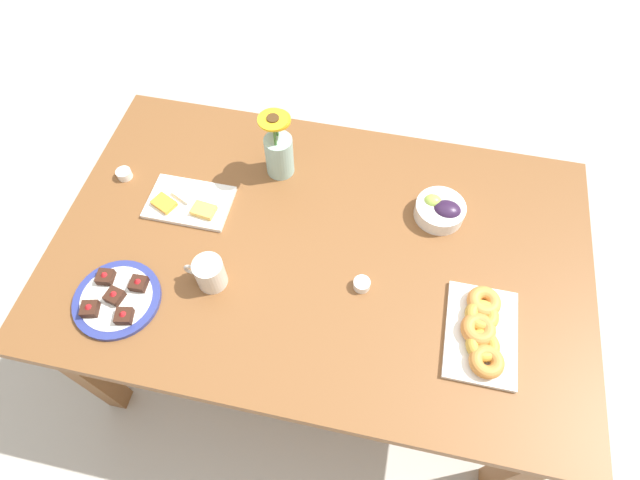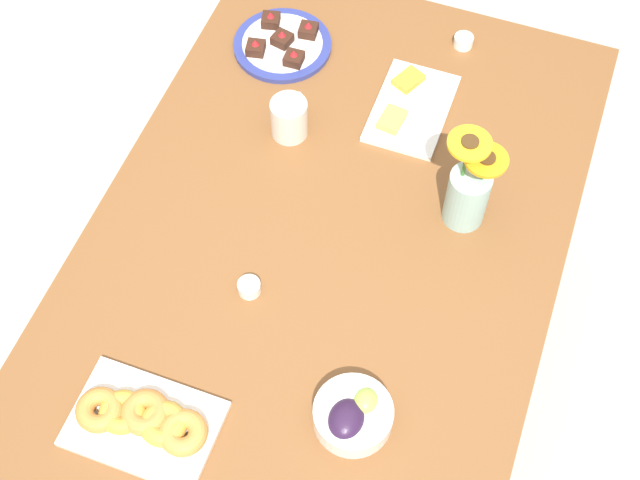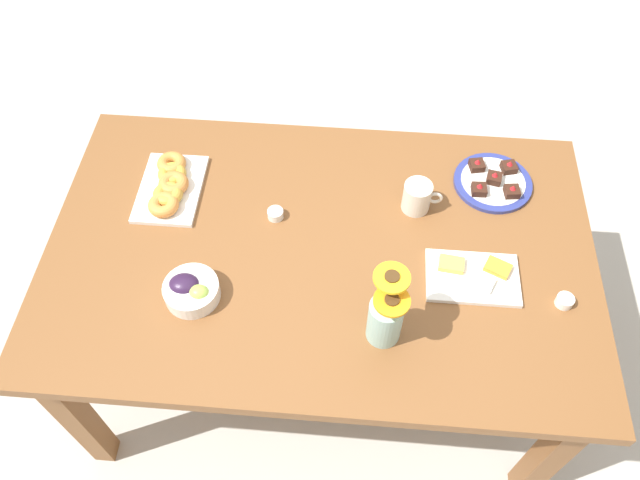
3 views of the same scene
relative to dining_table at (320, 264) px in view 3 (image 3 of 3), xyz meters
The scene contains 10 objects.
ground_plane 0.65m from the dining_table, ahead, with size 6.00×6.00×0.00m, color #B7B2A8.
dining_table is the anchor object (origin of this frame).
coffee_mug 0.36m from the dining_table, 32.32° to the left, with size 0.12×0.09×0.10m.
grape_bowl 0.40m from the dining_table, 150.81° to the right, with size 0.15×0.15×0.07m.
cheese_platter 0.45m from the dining_table, ahead, with size 0.26×0.17×0.03m.
croissant_platter 0.52m from the dining_table, 159.55° to the left, with size 0.19×0.29×0.05m.
jam_cup_honey 0.20m from the dining_table, 144.02° to the left, with size 0.05×0.05×0.03m.
jam_cup_berry 0.70m from the dining_table, 10.86° to the right, with size 0.05×0.05×0.03m.
dessert_plate 0.60m from the dining_table, 29.05° to the left, with size 0.24×0.24×0.05m.
flower_vase 0.37m from the dining_table, 54.37° to the right, with size 0.10×0.13×0.26m.
Camera 3 is at (0.09, -1.04, 2.23)m, focal length 35.00 mm.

